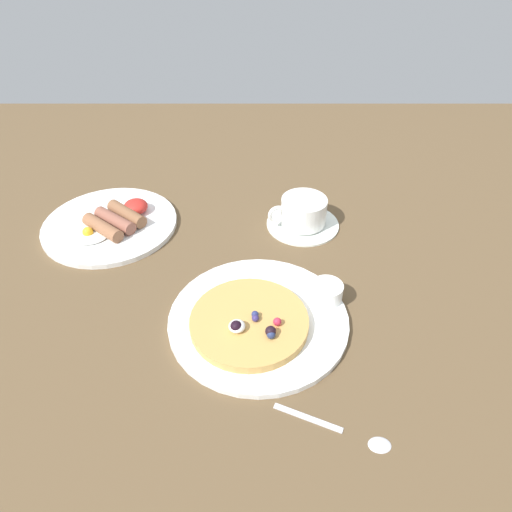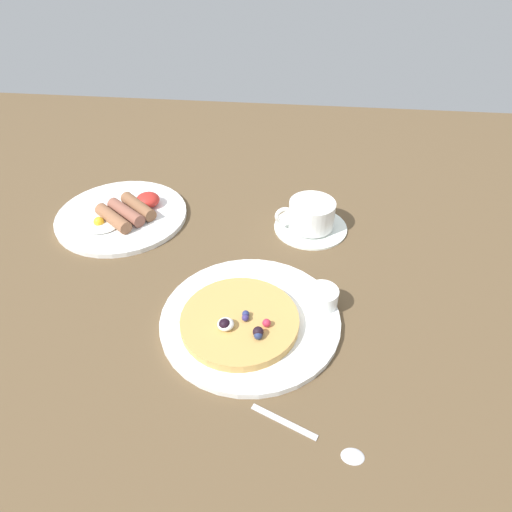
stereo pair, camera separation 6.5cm
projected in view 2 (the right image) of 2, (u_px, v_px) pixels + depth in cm
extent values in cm
cube|color=brown|center=(227.00, 282.00, 80.36)|extent=(180.24, 159.27, 3.00)
cylinder|color=white|center=(250.00, 319.00, 70.93)|extent=(27.79, 27.79, 1.01)
cylinder|color=tan|center=(240.00, 321.00, 69.00)|extent=(17.92, 17.92, 1.41)
sphere|color=#C22944|center=(267.00, 323.00, 66.92)|extent=(1.24, 1.24, 1.24)
sphere|color=navy|center=(258.00, 335.00, 65.09)|extent=(1.27, 1.27, 1.27)
sphere|color=navy|center=(245.00, 318.00, 67.83)|extent=(1.08, 1.08, 1.08)
sphere|color=navy|center=(246.00, 314.00, 68.41)|extent=(1.10, 1.10, 1.10)
sphere|color=black|center=(225.00, 324.00, 66.33)|extent=(1.79, 1.79, 1.79)
sphere|color=black|center=(258.00, 332.00, 65.37)|extent=(1.59, 1.59, 1.59)
ellipsoid|color=white|center=(226.00, 324.00, 66.59)|extent=(2.45, 2.45, 1.47)
cylinder|color=white|center=(322.00, 297.00, 71.91)|extent=(5.06, 5.06, 2.89)
cylinder|color=#592014|center=(322.00, 294.00, 71.55)|extent=(4.15, 4.15, 0.35)
cylinder|color=white|center=(122.00, 216.00, 92.72)|extent=(26.02, 26.02, 1.01)
cylinder|color=brown|center=(138.00, 206.00, 92.16)|extent=(8.78, 8.07, 2.54)
cylinder|color=brown|center=(126.00, 212.00, 90.53)|extent=(9.01, 7.73, 2.54)
cylinder|color=#8D5C3E|center=(113.00, 218.00, 88.90)|extent=(8.89, 7.91, 2.54)
ellipsoid|color=white|center=(99.00, 224.00, 89.12)|extent=(7.95, 6.76, 0.60)
sphere|color=yellow|center=(99.00, 222.00, 88.80)|extent=(2.00, 2.00, 2.00)
ellipsoid|color=red|center=(148.00, 200.00, 93.96)|extent=(4.81, 4.81, 2.65)
cylinder|color=white|center=(311.00, 227.00, 90.01)|extent=(14.25, 14.25, 0.81)
cylinder|color=white|center=(312.00, 214.00, 88.11)|extent=(8.86, 8.86, 5.15)
torus|color=white|center=(284.00, 216.00, 87.22)|extent=(3.76, 1.79, 3.68)
cylinder|color=brown|center=(312.00, 207.00, 87.07)|extent=(7.53, 7.53, 0.41)
cube|color=silver|center=(284.00, 421.00, 57.92)|extent=(8.73, 4.33, 0.30)
ellipsoid|color=silver|center=(353.00, 455.00, 54.36)|extent=(2.86, 2.20, 0.60)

